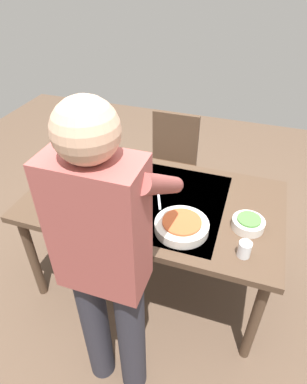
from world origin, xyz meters
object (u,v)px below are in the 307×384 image
(wine_glass_left, at_px, (64,166))
(water_cup_far_left, at_px, (244,249))
(side_bowl_salad, at_px, (248,223))
(water_cup_near_right, at_px, (65,165))
(chair_near, at_px, (171,160))
(dining_table, at_px, (153,208))
(dinner_plate_near, at_px, (101,160))
(wine_bottle, at_px, (57,196))
(wine_glass_right, at_px, (103,164))
(water_cup_near_left, at_px, (138,170))
(person_server, at_px, (106,262))
(serving_bowl_pasta, at_px, (182,226))

(wine_glass_left, relative_size, water_cup_far_left, 1.71)
(water_cup_far_left, distance_m, side_bowl_salad, 0.22)
(water_cup_near_right, height_order, water_cup_far_left, water_cup_near_right)
(chair_near, bearing_deg, dining_table, 97.88)
(dining_table, height_order, side_bowl_salad, side_bowl_salad)
(side_bowl_salad, xyz_separation_m, dinner_plate_near, (1.08, -0.38, -0.03))
(wine_bottle, bearing_deg, dining_table, -149.27)
(wine_glass_right, height_order, water_cup_near_left, wine_glass_right)
(side_bowl_salad, bearing_deg, wine_glass_right, -11.28)
(water_cup_near_left, bearing_deg, wine_glass_left, 21.97)
(water_cup_far_left, xyz_separation_m, side_bowl_salad, (0.00, -0.22, -0.01))
(wine_glass_right, height_order, side_bowl_salad, wine_glass_right)
(wine_glass_right, bearing_deg, water_cup_near_right, 2.15)
(side_bowl_salad, bearing_deg, water_cup_near_left, -19.93)
(water_cup_near_left, height_order, water_cup_far_left, water_cup_near_left)
(water_cup_near_left, bearing_deg, side_bowl_salad, 160.07)
(wine_glass_left, bearing_deg, side_bowl_salad, 175.62)
(wine_bottle, distance_m, wine_glass_right, 0.42)
(chair_near, relative_size, water_cup_near_left, 8.88)
(chair_near, height_order, side_bowl_salad, chair_near)
(chair_near, bearing_deg, dinner_plate_near, 54.37)
(chair_near, xyz_separation_m, water_cup_near_left, (0.06, 0.64, 0.28))
(person_server, bearing_deg, wine_glass_left, -48.03)
(water_cup_near_left, bearing_deg, dining_table, 131.87)
(wine_glass_left, height_order, dinner_plate_near, wine_glass_left)
(wine_bottle, bearing_deg, wine_glass_right, -104.24)
(water_cup_near_right, xyz_separation_m, serving_bowl_pasta, (-0.92, 0.32, -0.02))
(wine_bottle, distance_m, serving_bowl_pasta, 0.73)
(chair_near, relative_size, dinner_plate_near, 3.96)
(chair_near, height_order, serving_bowl_pasta, chair_near)
(wine_glass_left, height_order, water_cup_far_left, wine_glass_left)
(wine_glass_right, bearing_deg, side_bowl_salad, 168.72)
(dinner_plate_near, bearing_deg, side_bowl_salad, 160.89)
(person_server, relative_size, side_bowl_salad, 9.38)
(side_bowl_salad, bearing_deg, serving_bowl_pasta, 21.83)
(dining_table, distance_m, water_cup_near_right, 0.70)
(person_server, distance_m, wine_glass_right, 0.93)
(dining_table, distance_m, wine_glass_right, 0.44)
(dining_table, relative_size, water_cup_near_left, 15.41)
(wine_bottle, bearing_deg, water_cup_near_left, -123.24)
(wine_glass_right, bearing_deg, water_cup_far_left, 157.08)
(serving_bowl_pasta, distance_m, dinner_plate_near, 0.90)
(wine_glass_left, relative_size, water_cup_near_right, 1.48)
(wine_glass_right, bearing_deg, wine_glass_left, 23.26)
(wine_glass_right, distance_m, serving_bowl_pasta, 0.71)
(dining_table, xyz_separation_m, water_cup_near_left, (0.17, -0.19, 0.13))
(wine_glass_right, xyz_separation_m, dinner_plate_near, (0.11, -0.18, -0.10))
(water_cup_near_right, bearing_deg, side_bowl_salad, 171.77)
(wine_bottle, height_order, water_cup_far_left, wine_bottle)
(dining_table, bearing_deg, dinner_plate_near, -30.41)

